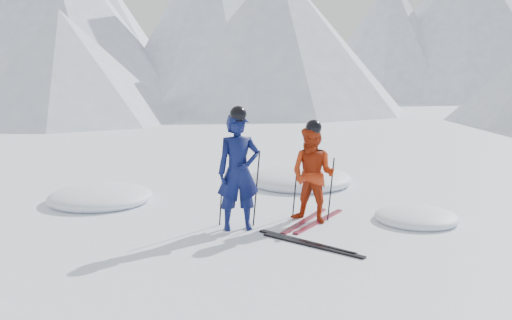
# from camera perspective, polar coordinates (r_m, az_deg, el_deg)

# --- Properties ---
(ground) EXTENTS (160.00, 160.00, 0.00)m
(ground) POSITION_cam_1_polar(r_m,az_deg,el_deg) (8.23, 12.33, -8.43)
(ground) COLOR white
(ground) RESTS_ON ground
(mountain_range) EXTENTS (106.15, 62.94, 15.53)m
(mountain_range) POSITION_cam_1_polar(r_m,az_deg,el_deg) (43.80, 16.71, 14.49)
(mountain_range) COLOR #B2BCD1
(mountain_range) RESTS_ON ground
(skier_blue) EXTENTS (0.78, 0.64, 1.85)m
(skier_blue) POSITION_cam_1_polar(r_m,az_deg,el_deg) (8.46, -1.86, -1.27)
(skier_blue) COLOR #0B1243
(skier_blue) RESTS_ON ground
(skier_red) EXTENTS (0.95, 0.86, 1.60)m
(skier_red) POSITION_cam_1_polar(r_m,az_deg,el_deg) (8.94, 6.00, -1.55)
(skier_red) COLOR #AC2C0D
(skier_red) RESTS_ON ground
(pole_blue_left) EXTENTS (0.12, 0.09, 1.23)m
(pole_blue_left) POSITION_cam_1_polar(r_m,az_deg,el_deg) (8.72, -3.63, -3.02)
(pole_blue_left) COLOR black
(pole_blue_left) RESTS_ON ground
(pole_blue_right) EXTENTS (0.12, 0.07, 1.23)m
(pole_blue_right) POSITION_cam_1_polar(r_m,az_deg,el_deg) (8.73, 0.05, -3.00)
(pole_blue_right) COLOR black
(pole_blue_right) RESTS_ON ground
(pole_red_left) EXTENTS (0.11, 0.09, 1.06)m
(pole_red_left) POSITION_cam_1_polar(r_m,az_deg,el_deg) (9.25, 4.17, -2.84)
(pole_red_left) COLOR black
(pole_red_left) RESTS_ON ground
(pole_red_right) EXTENTS (0.11, 0.08, 1.06)m
(pole_red_right) POSITION_cam_1_polar(r_m,az_deg,el_deg) (9.14, 7.89, -3.06)
(pole_red_right) COLOR black
(pole_red_right) RESTS_ON ground
(ski_worn_left) EXTENTS (0.68, 1.62, 0.03)m
(ski_worn_left) POSITION_cam_1_polar(r_m,az_deg,el_deg) (9.13, 5.16, -6.37)
(ski_worn_left) COLOR black
(ski_worn_left) RESTS_ON ground
(ski_worn_right) EXTENTS (0.79, 1.58, 0.03)m
(ski_worn_right) POSITION_cam_1_polar(r_m,az_deg,el_deg) (9.12, 6.68, -6.41)
(ski_worn_right) COLOR black
(ski_worn_right) RESTS_ON ground
(ski_loose_a) EXTENTS (1.47, 1.01, 0.03)m
(ski_loose_a) POSITION_cam_1_polar(r_m,az_deg,el_deg) (8.03, 5.20, -8.57)
(ski_loose_a) COLOR black
(ski_loose_a) RESTS_ON ground
(ski_loose_b) EXTENTS (1.50, 0.96, 0.03)m
(ski_loose_b) POSITION_cam_1_polar(r_m,az_deg,el_deg) (7.89, 5.88, -8.92)
(ski_loose_b) COLOR black
(ski_loose_b) RESTS_ON ground
(snow_lumps) EXTENTS (9.50, 6.32, 0.51)m
(snow_lumps) POSITION_cam_1_polar(r_m,az_deg,el_deg) (10.75, 1.59, -4.01)
(snow_lumps) COLOR white
(snow_lumps) RESTS_ON ground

